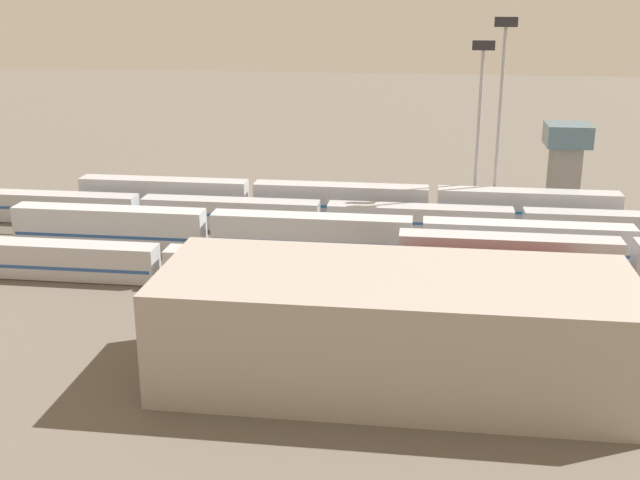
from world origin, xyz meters
name	(u,v)px	position (x,y,z in m)	size (l,w,h in m)	color
ground_plane	(333,252)	(0.00, 0.00, 0.00)	(400.00, 400.00, 0.00)	#60594F
track_bed_0	(344,222)	(0.00, -12.50, 0.06)	(140.00, 2.80, 0.12)	#3D3833
track_bed_1	(340,233)	(0.00, -7.50, 0.06)	(140.00, 2.80, 0.12)	#4C443D
track_bed_2	(335,245)	(0.00, -2.50, 0.06)	(140.00, 2.80, 0.12)	#4C443D
track_bed_3	(331,258)	(0.00, 2.50, 0.06)	(140.00, 2.80, 0.12)	#3D3833
track_bed_4	(325,273)	(0.00, 7.50, 0.06)	(140.00, 2.80, 0.12)	#4C443D
track_bed_5	(319,290)	(0.00, 12.50, 0.06)	(140.00, 2.80, 0.12)	#4C443D
train_on_track_5	(142,263)	(18.93, 12.50, 2.08)	(90.60, 3.06, 4.40)	maroon
train_on_track_4	(627,264)	(-31.57, 7.50, 2.62)	(47.20, 3.00, 5.00)	#B7BABF
train_on_track_0	(341,203)	(0.47, -12.50, 2.60)	(71.40, 3.06, 5.00)	#B7BABF
train_on_track_3	(311,237)	(2.25, 2.50, 2.59)	(71.40, 3.06, 5.00)	silver
train_on_track_1	(323,217)	(2.11, -7.50, 2.02)	(95.60, 3.06, 3.80)	#B7BABF
light_mast_0	(501,95)	(-19.60, -14.58, 16.91)	(2.80, 0.70, 26.42)	#9EA0A5
light_mast_2	(480,106)	(-17.09, -15.24, 15.32)	(2.80, 0.70, 23.55)	#9EA0A5
maintenance_shed	(394,329)	(-8.48, 31.22, 4.53)	(36.68, 14.06, 9.06)	#9E9389
control_tower	(565,160)	(-29.71, -23.00, 7.10)	(6.00, 6.00, 12.06)	gray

